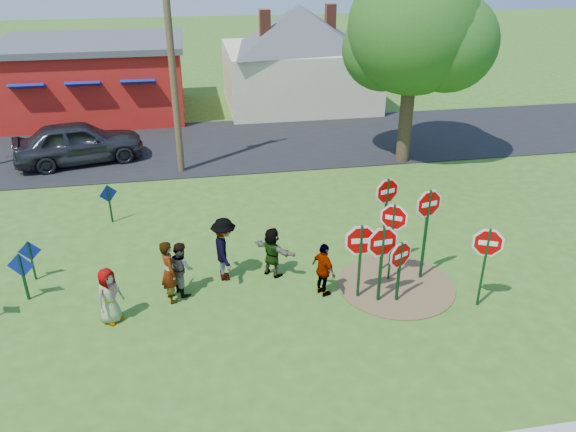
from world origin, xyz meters
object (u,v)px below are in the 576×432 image
object	(u,v)px
stop_sign_a	(361,246)
suv	(79,142)
stop_sign_b	(387,201)
person_b	(169,271)
stop_sign_c	(393,225)
utility_pole	(172,58)
leafy_tree	(417,35)
stop_sign_d	(428,212)
person_a	(109,296)

from	to	relation	value
stop_sign_a	suv	size ratio (longest dim) A/B	0.44
stop_sign_a	stop_sign_b	size ratio (longest dim) A/B	0.77
stop_sign_a	person_b	xyz separation A→B (m)	(-4.86, 0.72, -0.66)
stop_sign_c	utility_pole	bearing A→B (deg)	151.84
suv	leafy_tree	size ratio (longest dim) A/B	0.64
suv	utility_pole	size ratio (longest dim) A/B	0.60
stop_sign_d	utility_pole	world-z (taller)	utility_pole
person_a	utility_pole	distance (m)	10.71
stop_sign_b	person_b	size ratio (longest dim) A/B	1.70
stop_sign_a	leafy_tree	xyz separation A→B (m)	(4.91, 9.46, 3.64)
suv	leafy_tree	world-z (taller)	leafy_tree
utility_pole	leafy_tree	size ratio (longest dim) A/B	1.08
stop_sign_b	leafy_tree	xyz separation A→B (m)	(3.86, 8.28, 3.01)
stop_sign_b	suv	distance (m)	14.35
stop_sign_a	leafy_tree	bearing A→B (deg)	67.29
person_b	leafy_tree	xyz separation A→B (m)	(9.77, 8.74, 4.31)
stop_sign_a	stop_sign_d	distance (m)	2.13
stop_sign_c	person_a	bearing A→B (deg)	-144.79
person_a	suv	bearing A→B (deg)	52.50
person_a	suv	xyz separation A→B (m)	(-2.38, 11.59, 0.17)
stop_sign_c	person_b	xyz separation A→B (m)	(-5.95, 0.06, -0.82)
suv	stop_sign_c	bearing A→B (deg)	-151.25
person_b	suv	world-z (taller)	suv
stop_sign_c	person_a	xyz separation A→B (m)	(-7.39, -0.60, -0.95)
stop_sign_c	person_a	size ratio (longest dim) A/B	1.63
stop_sign_d	leafy_tree	bearing A→B (deg)	58.21
stop_sign_c	stop_sign_d	distance (m)	0.97
person_b	stop_sign_b	bearing A→B (deg)	-103.14
person_b	utility_pole	xyz separation A→B (m)	(0.33, 9.18, 3.68)
person_b	suv	size ratio (longest dim) A/B	0.34
stop_sign_a	leafy_tree	size ratio (longest dim) A/B	0.28
person_a	stop_sign_a	bearing A→B (deg)	-49.62
stop_sign_d	person_b	distance (m)	6.95
person_b	suv	bearing A→B (deg)	1.72
stop_sign_a	utility_pole	size ratio (longest dim) A/B	0.26
stop_sign_d	leafy_tree	xyz separation A→B (m)	(2.92, 8.90, 3.13)
stop_sign_a	person_a	size ratio (longest dim) A/B	1.53
stop_sign_b	person_a	size ratio (longest dim) A/B	1.99
person_b	suv	distance (m)	11.58
stop_sign_c	person_a	world-z (taller)	stop_sign_c
leafy_tree	stop_sign_c	bearing A→B (deg)	-113.45
utility_pole	suv	bearing A→B (deg)	157.22
stop_sign_b	stop_sign_d	bearing A→B (deg)	-48.93
person_a	suv	distance (m)	11.83
stop_sign_a	person_b	world-z (taller)	stop_sign_a
stop_sign_b	stop_sign_a	bearing A→B (deg)	-147.50
stop_sign_d	stop_sign_b	bearing A→B (deg)	133.38
stop_sign_d	person_b	size ratio (longest dim) A/B	1.63
suv	utility_pole	distance (m)	5.79
stop_sign_d	utility_pole	xyz separation A→B (m)	(-6.52, 9.34, 2.50)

